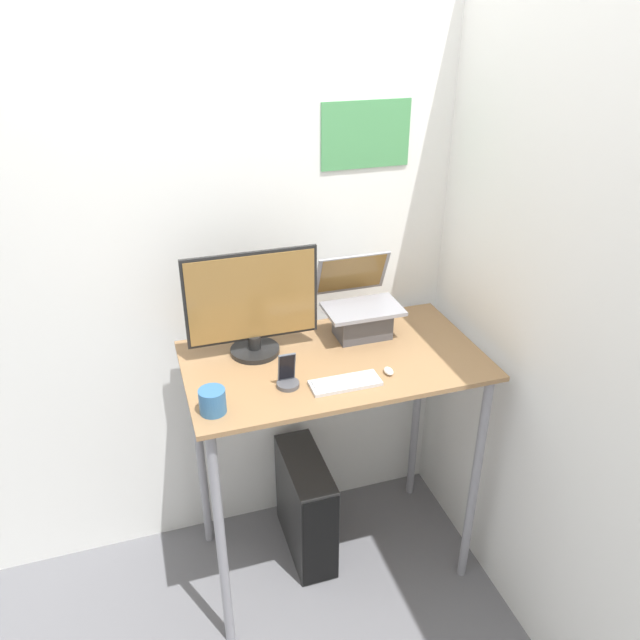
# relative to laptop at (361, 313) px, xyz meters

# --- Properties ---
(ground_plane) EXTENTS (12.00, 12.00, 0.00)m
(ground_plane) POSITION_rel_laptop_xyz_m (-0.17, -0.48, -1.19)
(ground_plane) COLOR slate
(wall_back) EXTENTS (6.00, 0.06, 2.60)m
(wall_back) POSITION_rel_laptop_xyz_m (-0.17, 0.26, 0.11)
(wall_back) COLOR white
(wall_back) RESTS_ON ground_plane
(wall_side_right) EXTENTS (0.05, 6.00, 2.60)m
(wall_side_right) POSITION_rel_laptop_xyz_m (0.50, -0.48, 0.11)
(wall_side_right) COLOR white
(wall_side_right) RESTS_ON ground_plane
(desk) EXTENTS (1.17, 0.66, 1.10)m
(desk) POSITION_rel_laptop_xyz_m (-0.17, -0.16, -0.27)
(desk) COLOR #936D47
(desk) RESTS_ON ground_plane
(laptop) EXTENTS (0.31, 0.28, 0.32)m
(laptop) POSITION_rel_laptop_xyz_m (0.00, 0.00, 0.00)
(laptop) COLOR #4C4C51
(laptop) RESTS_ON desk
(monitor) EXTENTS (0.52, 0.20, 0.43)m
(monitor) POSITION_rel_laptop_xyz_m (-0.46, -0.02, 0.11)
(monitor) COLOR black
(monitor) RESTS_ON desk
(keyboard) EXTENTS (0.26, 0.10, 0.02)m
(keyboard) POSITION_rel_laptop_xyz_m (-0.19, -0.35, -0.09)
(keyboard) COLOR silver
(keyboard) RESTS_ON desk
(mouse) EXTENTS (0.03, 0.05, 0.02)m
(mouse) POSITION_rel_laptop_xyz_m (-0.01, -0.32, -0.08)
(mouse) COLOR white
(mouse) RESTS_ON desk
(cell_phone) EXTENTS (0.08, 0.08, 0.14)m
(cell_phone) POSITION_rel_laptop_xyz_m (-0.40, -0.29, -0.06)
(cell_phone) COLOR #4C4C51
(cell_phone) RESTS_ON desk
(computer_tower) EXTENTS (0.17, 0.47, 0.51)m
(computer_tower) POSITION_rel_laptop_xyz_m (-0.27, -0.06, -0.94)
(computer_tower) COLOR black
(computer_tower) RESTS_ON ground_plane
(mug) EXTENTS (0.09, 0.09, 0.09)m
(mug) POSITION_rel_laptop_xyz_m (-0.68, -0.36, -0.05)
(mug) COLOR #336699
(mug) RESTS_ON desk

